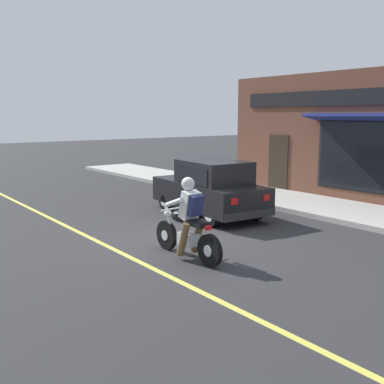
{
  "coord_description": "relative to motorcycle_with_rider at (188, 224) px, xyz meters",
  "views": [
    {
      "loc": [
        -6.08,
        -8.06,
        2.79
      ],
      "look_at": [
        0.52,
        0.47,
        0.95
      ],
      "focal_mm": 42.0,
      "sensor_mm": 36.0,
      "label": 1
    }
  ],
  "objects": [
    {
      "name": "motorcycle_with_rider",
      "position": [
        0.0,
        0.0,
        0.0
      ],
      "size": [
        0.56,
        2.02,
        1.62
      ],
      "color": "black",
      "rests_on": "ground"
    },
    {
      "name": "lane_stripe",
      "position": [
        -0.91,
        4.21,
        -0.67
      ],
      "size": [
        0.12,
        19.8,
        0.01
      ],
      "primitive_type": "cube",
      "color": "#D1C64C",
      "rests_on": "ground"
    },
    {
      "name": "ground_plane",
      "position": [
        0.89,
        1.21,
        -0.68
      ],
      "size": [
        80.0,
        80.0,
        0.0
      ],
      "primitive_type": "plane",
      "color": "#2B2B2D"
    },
    {
      "name": "trash_bin",
      "position": [
        5.29,
        5.66,
        -0.04
      ],
      "size": [
        0.56,
        0.56,
        0.98
      ],
      "color": "#514C47",
      "rests_on": "sidewalk_curb"
    },
    {
      "name": "storefront_building",
      "position": [
        7.59,
        1.46,
        1.43
      ],
      "size": [
        1.25,
        9.78,
        4.2
      ],
      "color": "brown",
      "rests_on": "ground"
    },
    {
      "name": "car_hatchback",
      "position": [
        2.82,
        2.68,
        0.09
      ],
      "size": [
        2.01,
        3.92,
        1.57
      ],
      "color": "black",
      "rests_on": "ground"
    },
    {
      "name": "sidewalk_curb",
      "position": [
        6.07,
        4.21,
        -0.61
      ],
      "size": [
        2.6,
        22.0,
        0.14
      ],
      "primitive_type": "cube",
      "color": "#ADAAA3",
      "rests_on": "ground"
    }
  ]
}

